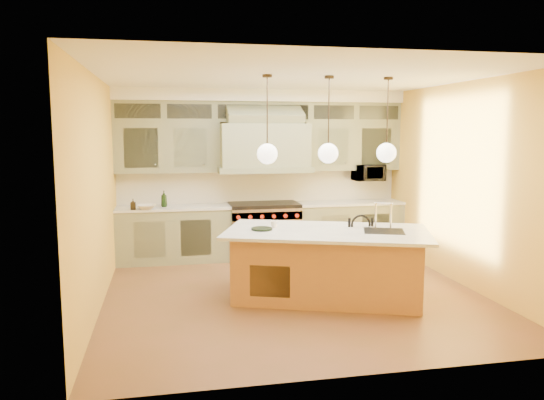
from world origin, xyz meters
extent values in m
plane|color=brown|center=(0.00, 0.00, 0.00)|extent=(5.00, 5.00, 0.00)
plane|color=white|center=(0.00, 0.00, 2.90)|extent=(5.00, 5.00, 0.00)
plane|color=gold|center=(0.00, 2.50, 1.45)|extent=(5.00, 0.00, 5.00)
plane|color=gold|center=(0.00, -2.50, 1.45)|extent=(5.00, 0.00, 5.00)
plane|color=gold|center=(-2.50, 0.00, 1.45)|extent=(0.00, 5.00, 5.00)
plane|color=gold|center=(2.50, 0.00, 1.45)|extent=(0.00, 5.00, 5.00)
cube|color=gray|center=(-1.55, 2.17, 0.45)|extent=(1.90, 0.65, 0.90)
cube|color=gray|center=(1.55, 2.17, 0.45)|extent=(1.90, 0.65, 0.90)
cube|color=white|center=(-1.55, 2.17, 0.92)|extent=(1.90, 0.68, 0.04)
cube|color=white|center=(1.55, 2.17, 0.92)|extent=(1.90, 0.68, 0.04)
cube|color=beige|center=(0.00, 2.48, 1.22)|extent=(5.00, 0.04, 0.56)
cube|color=gray|center=(-1.62, 2.33, 1.93)|extent=(1.75, 0.35, 0.85)
cube|color=gray|center=(1.62, 2.33, 1.93)|extent=(1.75, 0.35, 0.85)
cube|color=gray|center=(0.00, 2.15, 1.95)|extent=(1.50, 0.70, 0.75)
cube|color=#717A59|center=(0.00, 2.15, 1.55)|extent=(1.60, 0.76, 0.10)
cube|color=#333833|center=(0.00, 2.33, 2.53)|extent=(5.00, 0.35, 0.35)
cube|color=white|center=(0.00, 2.31, 2.80)|extent=(5.00, 0.47, 0.20)
cube|color=silver|center=(0.00, 2.15, 0.45)|extent=(1.20, 0.70, 0.90)
cube|color=black|center=(0.00, 2.15, 0.93)|extent=(1.20, 0.70, 0.06)
cube|color=silver|center=(0.00, 1.83, 0.78)|extent=(1.20, 0.06, 0.14)
cube|color=#AF793E|center=(0.40, -0.25, 0.44)|extent=(2.61, 1.86, 0.88)
cube|color=white|center=(0.38, -0.30, 0.90)|extent=(2.93, 2.18, 0.04)
cube|color=black|center=(1.09, -0.50, 0.90)|extent=(0.63, 0.60, 0.05)
cylinder|color=black|center=(0.73, -0.45, 0.31)|extent=(0.04, 0.04, 0.63)
cylinder|color=black|center=(1.05, -0.47, 0.31)|extent=(0.04, 0.04, 0.63)
cylinder|color=black|center=(0.75, -0.13, 0.31)|extent=(0.04, 0.04, 0.63)
cylinder|color=black|center=(1.07, -0.15, 0.31)|extent=(0.04, 0.04, 0.63)
cube|color=black|center=(0.90, -0.30, 0.65)|extent=(0.40, 0.40, 0.05)
torus|color=black|center=(0.91, -0.14, 0.95)|extent=(0.28, 0.05, 0.28)
imported|color=black|center=(1.95, 2.25, 1.45)|extent=(0.54, 0.37, 0.30)
imported|color=black|center=(-1.70, 2.15, 1.08)|extent=(0.11, 0.11, 0.27)
imported|color=black|center=(-2.19, 1.92, 1.03)|extent=(0.08, 0.09, 0.18)
imported|color=silver|center=(-1.98, 1.92, 0.98)|extent=(0.30, 0.30, 0.07)
imported|color=white|center=(-0.26, 0.02, 0.96)|extent=(0.11, 0.11, 0.09)
cylinder|color=#2D2319|center=(-0.40, -0.25, 2.88)|extent=(0.12, 0.12, 0.03)
cylinder|color=#2D2319|center=(-0.40, -0.25, 2.44)|extent=(0.02, 0.02, 0.93)
sphere|color=white|center=(-0.40, -0.25, 1.92)|extent=(0.26, 0.26, 0.26)
cylinder|color=#2D2319|center=(0.40, -0.25, 2.88)|extent=(0.12, 0.12, 0.03)
cylinder|color=#2D2319|center=(0.40, -0.25, 2.44)|extent=(0.02, 0.02, 0.93)
sphere|color=white|center=(0.40, -0.25, 1.92)|extent=(0.26, 0.26, 0.26)
cylinder|color=#2D2319|center=(1.20, -0.25, 2.88)|extent=(0.12, 0.12, 0.03)
cylinder|color=#2D2319|center=(1.20, -0.25, 2.44)|extent=(0.02, 0.02, 0.93)
sphere|color=white|center=(1.20, -0.25, 1.92)|extent=(0.26, 0.26, 0.26)
camera|label=1|loc=(-1.66, -6.82, 2.22)|focal=35.00mm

